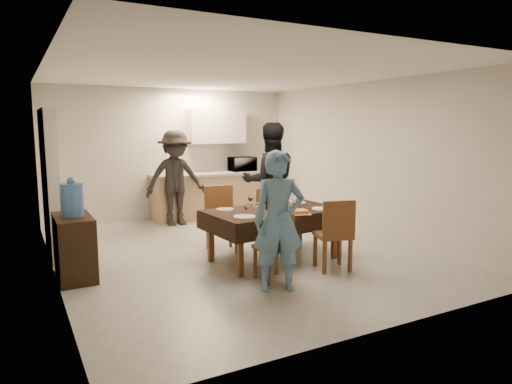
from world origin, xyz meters
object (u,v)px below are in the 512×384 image
person_near (279,221)px  person_far (270,182)px  dining_table (273,212)px  water_pitcher (297,201)px  microwave (242,164)px  water_jug (72,200)px  wine_bottle (269,197)px  console (74,247)px  savoury_tart (295,212)px  person_kitchen (176,178)px

person_near → person_far: 2.38m
dining_table → person_far: bearing=57.7°
water_pitcher → microwave: size_ratio=0.36×
water_jug → person_near: person_near is taller
water_jug → person_far: 3.14m
person_near → microwave: bearing=89.4°
dining_table → wine_bottle: bearing=130.4°
person_near → person_far: (1.10, 2.10, 0.16)m
water_jug → microwave: bearing=37.1°
wine_bottle → microwave: microwave is taller
water_jug → wine_bottle: size_ratio=1.16×
console → microwave: size_ratio=1.58×
water_jug → person_far: (3.09, 0.57, -0.02)m
wine_bottle → microwave: bearing=69.4°
water_jug → person_near: 2.51m
microwave → person_far: (-0.61, -2.22, -0.10)m
wine_bottle → person_far: bearing=59.0°
water_jug → person_near: (1.99, -1.53, -0.18)m
savoury_tart → person_kitchen: bearing=99.9°
console → water_jug: bearing=90.0°
person_near → water_jug: bearing=163.5°
water_pitcher → microwave: microwave is taller
console → wine_bottle: size_ratio=2.45×
dining_table → wine_bottle: wine_bottle is taller
wine_bottle → person_kitchen: person_kitchen is taller
console → savoury_tart: (2.64, -0.86, 0.35)m
person_near → person_kitchen: size_ratio=0.89×
microwave → person_near: 4.66m
person_near → wine_bottle: bearing=86.6°
console → person_far: size_ratio=0.44×
microwave → person_near: size_ratio=0.33×
water_pitcher → savoury_tart: bearing=-127.1°
water_jug → wine_bottle: bearing=-9.7°
dining_table → person_kitchen: bearing=94.6°
dining_table → water_jug: bearing=164.8°
person_far → person_kitchen: size_ratio=1.07×
wine_bottle → person_near: size_ratio=0.22×
wine_bottle → savoury_tart: size_ratio=0.89×
water_pitcher → wine_bottle: bearing=166.0°
savoury_tart → person_near: person_near is taller
console → person_kitchen: size_ratio=0.47×
wine_bottle → microwave: (1.21, 3.22, 0.18)m
person_kitchen → dining_table: bearing=-80.8°
savoury_tart → person_far: bearing=72.5°
wine_bottle → water_pitcher: wine_bottle is taller
water_pitcher → person_kitchen: size_ratio=0.11×
savoury_tart → microwave: size_ratio=0.73×
water_pitcher → dining_table: bearing=171.9°
dining_table → console: console is taller
microwave → person_kitchen: bearing=15.5°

